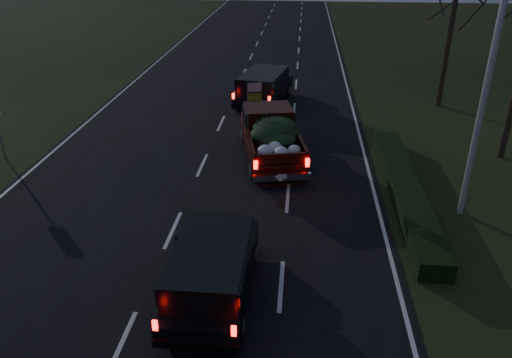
% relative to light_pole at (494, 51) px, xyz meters
% --- Properties ---
extents(ground, '(120.00, 120.00, 0.00)m').
position_rel_light_pole_xyz_m(ground, '(-9.50, -2.00, -5.48)').
color(ground, black).
rests_on(ground, ground).
extents(road_asphalt, '(14.00, 120.00, 0.02)m').
position_rel_light_pole_xyz_m(road_asphalt, '(-9.50, -2.00, -5.47)').
color(road_asphalt, black).
rests_on(road_asphalt, ground).
extents(hedge_row, '(1.00, 10.00, 0.60)m').
position_rel_light_pole_xyz_m(hedge_row, '(-1.70, 1.00, -5.18)').
color(hedge_row, black).
rests_on(hedge_row, ground).
extents(light_pole, '(0.50, 0.90, 9.16)m').
position_rel_light_pole_xyz_m(light_pole, '(0.00, 0.00, 0.00)').
color(light_pole, silver).
rests_on(light_pole, ground).
extents(bare_tree_far, '(3.60, 3.60, 7.00)m').
position_rel_light_pole_xyz_m(bare_tree_far, '(2.00, 12.00, -0.25)').
color(bare_tree_far, black).
rests_on(bare_tree_far, ground).
extents(pickup_truck, '(3.16, 5.84, 2.90)m').
position_rel_light_pole_xyz_m(pickup_truck, '(-6.75, 4.08, -4.39)').
color(pickup_truck, '#3C1008').
rests_on(pickup_truck, ground).
extents(lead_suv, '(3.04, 5.40, 1.46)m').
position_rel_light_pole_xyz_m(lead_suv, '(-7.64, 11.41, -4.37)').
color(lead_suv, black).
rests_on(lead_suv, ground).
extents(rear_suv, '(2.14, 4.61, 1.32)m').
position_rel_light_pole_xyz_m(rear_suv, '(-7.65, -5.15, -4.48)').
color(rear_suv, black).
rests_on(rear_suv, ground).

